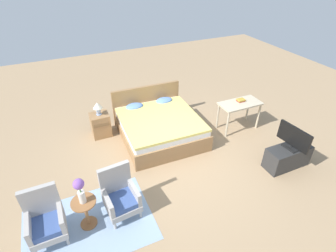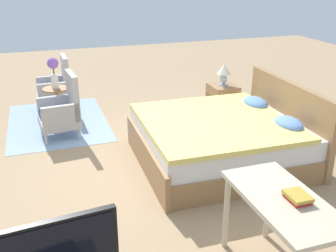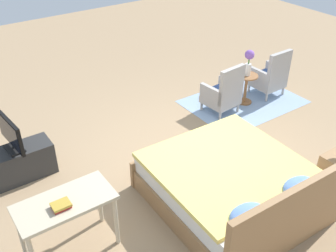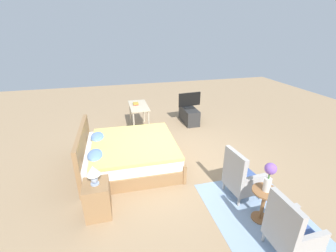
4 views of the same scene
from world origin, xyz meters
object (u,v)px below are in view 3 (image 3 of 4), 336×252
Objects in this scene: armchair_by_window_right at (223,93)px; tv_flatscreen at (10,134)px; flower_vase at (249,60)px; tv_stand at (18,163)px; armchair_by_window_left at (270,77)px; book_stack at (61,205)px; side_table at (246,85)px; bed at (233,187)px; vanity_desk at (66,209)px.

tv_flatscreen is at bearing -4.37° from armchair_by_window_right.
tv_stand is (4.12, -0.23, -0.62)m from flower_vase.
tv_stand is at bearing -174.36° from tv_flatscreen.
armchair_by_window_left is at bearing 176.71° from tv_stand.
book_stack is at bearing 19.55° from flower_vase.
flower_vase is 4.34m from book_stack.
flower_vase is (0.00, 0.00, 0.50)m from side_table.
bed is 3.23m from armchair_by_window_left.
armchair_by_window_right is 3.70m from vanity_desk.
vanity_desk is (4.03, 1.38, 0.28)m from side_table.
tv_stand is at bearing -4.38° from armchair_by_window_right.
tv_flatscreen is 1.69m from book_stack.
tv_flatscreen is (0.00, 0.00, 0.50)m from tv_stand.
armchair_by_window_left is 1.93× the size of flower_vase.
armchair_by_window_left reaches higher than vanity_desk.
vanity_desk is (-0.09, 1.61, -0.11)m from tv_flatscreen.
bed is 10.57× the size of book_stack.
book_stack is (-0.03, 1.69, 0.03)m from tv_flatscreen.
side_table reaches higher than tv_stand.
vanity_desk is at bearing 93.13° from tv_stand.
armchair_by_window_right reaches higher than tv_stand.
armchair_by_window_right is at bearing 3.60° from flower_vase.
vanity_desk is at bearing 93.21° from tv_flatscreen.
book_stack is at bearing -11.83° from bed.
armchair_by_window_left is 1.27× the size of tv_flatscreen.
tv_stand is (4.12, -0.23, -0.12)m from side_table.
armchair_by_window_right is at bearing 175.63° from tv_flatscreen.
armchair_by_window_right is 0.76m from flower_vase.
armchair_by_window_right is at bearing -0.01° from armchair_by_window_left.
book_stack is (0.06, 0.07, 0.14)m from vanity_desk.
armchair_by_window_left and armchair_by_window_right have the same top height.
tv_stand is at bearing -86.87° from vanity_desk.
side_table is 4.13m from tv_stand.
armchair_by_window_right is 0.88× the size of vanity_desk.
flower_vase is 2.50× the size of book_stack.
tv_flatscreen is (2.07, -2.11, 0.44)m from bed.
side_table is at bearing -90.00° from flower_vase.
armchair_by_window_left is 1.00× the size of armchair_by_window_right.
side_table is 4.27m from vanity_desk.
armchair_by_window_right is 0.59m from side_table.
tv_flatscreen is (4.72, -0.27, 0.35)m from armchair_by_window_left.
book_stack is at bearing 16.80° from armchair_by_window_left.
vanity_desk is (-0.09, 1.61, 0.39)m from tv_stand.
flower_vase is at bearing 176.76° from tv_stand.
bed is at bearing 134.39° from tv_flatscreen.
side_table is at bearing -3.59° from armchair_by_window_left.
vanity_desk reaches higher than tv_stand.
armchair_by_window_right is 1.27× the size of tv_flatscreen.
side_table is at bearing -161.08° from vanity_desk.
armchair_by_window_left is 1.64× the size of side_table.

